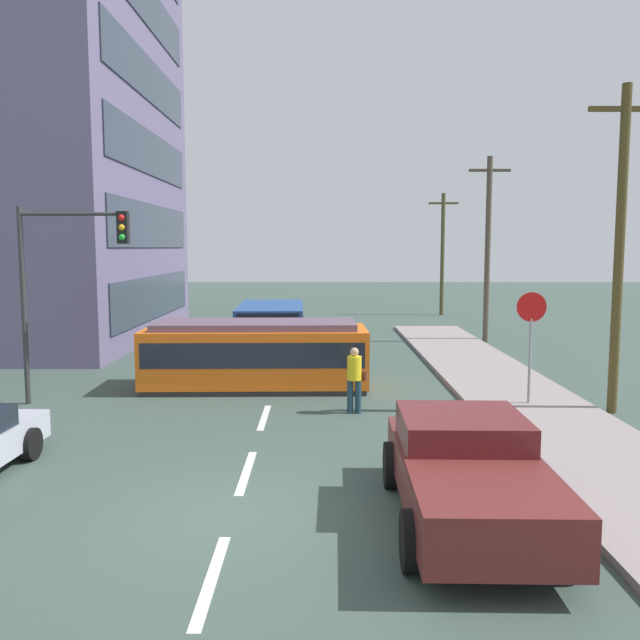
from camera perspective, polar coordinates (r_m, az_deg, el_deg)
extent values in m
plane|color=#3C4F46|center=(20.44, -3.64, -5.51)|extent=(120.00, 120.00, 0.00)
cube|color=gray|center=(17.35, 18.63, -7.72)|extent=(3.20, 36.00, 0.14)
cube|color=silver|center=(9.09, -9.08, -21.04)|extent=(0.16, 2.40, 0.01)
cube|color=silver|center=(12.74, -6.11, -12.82)|extent=(0.16, 2.40, 0.01)
cube|color=silver|center=(16.55, -4.57, -8.31)|extent=(0.16, 2.40, 0.01)
cube|color=silver|center=(25.84, -2.82, -3.01)|extent=(0.16, 2.40, 0.01)
cube|color=silver|center=(31.77, -2.25, -1.27)|extent=(0.16, 2.40, 0.01)
cube|color=#2D3847|center=(31.27, -13.72, 1.96)|extent=(0.06, 13.21, 1.92)
cube|color=#2D3847|center=(31.20, -13.87, 7.83)|extent=(0.06, 13.21, 1.92)
cube|color=#2D3847|center=(31.47, -14.02, 13.66)|extent=(0.06, 13.21, 1.92)
cube|color=#2D3847|center=(32.05, -14.18, 19.34)|extent=(0.06, 13.21, 1.92)
cube|color=#2D3847|center=(32.93, -14.35, 24.77)|extent=(0.06, 13.21, 1.92)
cube|color=orange|center=(19.82, -5.28, -3.04)|extent=(6.57, 2.63, 1.64)
cube|color=#2D2D2D|center=(19.98, -5.26, -5.57)|extent=(6.43, 2.50, 0.15)
cube|color=#614B5C|center=(19.69, -5.31, -0.40)|extent=(5.91, 2.24, 0.20)
cube|color=#1E232D|center=(19.79, -5.29, -2.48)|extent=(6.31, 2.66, 0.72)
cube|color=navy|center=(26.52, -3.98, -0.41)|extent=(2.65, 5.38, 1.59)
cube|color=black|center=(23.91, -4.26, -0.56)|extent=(2.25, 0.18, 0.95)
cube|color=black|center=(26.49, -3.98, 0.21)|extent=(2.67, 4.58, 0.64)
cylinder|color=black|center=(24.92, -4.14, -2.33)|extent=(2.57, 0.97, 0.90)
cylinder|color=black|center=(28.28, -3.81, -1.30)|extent=(2.57, 0.97, 0.90)
cylinder|color=#1E3A47|center=(16.85, 2.82, -6.57)|extent=(0.16, 0.16, 0.85)
cylinder|color=#1E3A47|center=(16.86, 3.51, -6.56)|extent=(0.16, 0.16, 0.85)
cylinder|color=yellow|center=(16.71, 3.18, -4.14)|extent=(0.36, 0.36, 0.60)
sphere|color=tan|center=(16.64, 3.19, -2.75)|extent=(0.22, 0.22, 0.22)
cube|color=#5E2815|center=(16.81, 3.92, -4.78)|extent=(0.22, 0.18, 0.24)
cube|color=maroon|center=(10.52, 12.75, -13.24)|extent=(2.11, 5.04, 0.65)
cube|color=maroon|center=(10.86, 12.26, -9.30)|extent=(1.94, 1.94, 0.55)
cube|color=maroon|center=(9.13, 14.53, -13.80)|extent=(2.05, 2.29, 0.12)
cylinder|color=black|center=(11.88, 6.43, -12.24)|extent=(0.30, 0.81, 0.80)
cylinder|color=black|center=(12.21, 16.03, -11.93)|extent=(0.30, 0.81, 0.80)
cylinder|color=black|center=(9.10, 8.13, -18.22)|extent=(0.30, 0.81, 0.80)
cylinder|color=black|center=(9.53, 20.75, -17.40)|extent=(0.30, 0.81, 0.80)
cylinder|color=black|center=(14.43, -23.33, -9.70)|extent=(0.24, 0.65, 0.64)
cylinder|color=gray|center=(18.02, 17.75, -3.37)|extent=(0.07, 0.07, 2.20)
cylinder|color=red|center=(17.85, 17.90, 1.06)|extent=(0.76, 0.04, 0.76)
cylinder|color=#333333|center=(19.15, -23.81, 1.07)|extent=(0.14, 0.14, 5.22)
cylinder|color=#333333|center=(18.60, -20.32, 8.51)|extent=(2.68, 0.10, 0.10)
cube|color=black|center=(18.16, -16.29, 7.61)|extent=(0.28, 0.24, 0.84)
sphere|color=red|center=(18.05, -16.43, 8.41)|extent=(0.16, 0.16, 0.16)
sphere|color=gold|center=(18.04, -16.40, 7.62)|extent=(0.16, 0.16, 0.16)
sphere|color=green|center=(18.03, -16.38, 6.82)|extent=(0.16, 0.16, 0.16)
cylinder|color=#4C4120|center=(18.05, 24.48, 5.30)|extent=(0.24, 0.24, 8.08)
cube|color=#4C4120|center=(18.35, 24.98, 16.09)|extent=(1.80, 0.12, 0.12)
cylinder|color=brown|center=(30.06, 14.39, 5.80)|extent=(0.24, 0.24, 8.06)
cube|color=brown|center=(30.24, 14.57, 12.31)|extent=(1.80, 0.12, 0.12)
cylinder|color=#4D4828|center=(41.63, 10.67, 5.52)|extent=(0.24, 0.24, 7.43)
cube|color=#4D4828|center=(41.72, 10.76, 9.80)|extent=(1.80, 0.12, 0.12)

